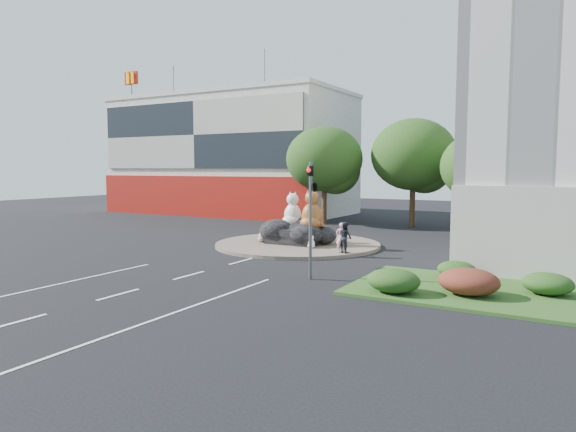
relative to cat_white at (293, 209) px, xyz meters
The scene contains 22 objects.
ground 10.65m from the cat_white, 86.88° to the right, with size 120.00×120.00×0.00m, color black.
roundabout_island 2.22m from the cat_white, 35.28° to the right, with size 10.00×10.00×0.20m, color brown.
rock_plinth 1.70m from the cat_white, 35.28° to the right, with size 3.20×2.60×0.90m, color black, non-canonical shape.
shophouse_block 25.03m from the cat_white, 134.87° to the left, with size 25.20×12.30×17.40m.
grass_verge 14.74m from the cat_white, 30.50° to the right, with size 10.00×6.00×0.12m, color #284C19.
tree_left 12.51m from the cat_white, 106.09° to the left, with size 6.46×6.46×8.27m.
tree_mid 14.53m from the cat_white, 75.09° to the left, with size 6.84×6.84×8.76m.
tree_right 13.86m from the cat_white, 45.07° to the left, with size 5.70×5.70×7.30m.
hedge_near_green 13.51m from the cat_white, 44.50° to the right, with size 2.00×1.60×0.90m, color #1D3D13.
hedge_red 14.79m from the cat_white, 34.85° to the right, with size 2.20×1.76×0.99m, color #542516.
hedge_mid_green 16.21m from the cat_white, 25.35° to the right, with size 1.80×1.44×0.81m, color #1D3D13.
hedge_back_green 12.52m from the cat_white, 26.85° to the right, with size 1.60×1.28×0.72m, color #1D3D13.
traffic_light 10.23m from the cat_white, 56.02° to the right, with size 0.44×1.24×5.00m.
street_lamp 13.80m from the cat_white, 10.17° to the right, with size 2.34×0.22×8.06m.
cat_white is the anchor object (origin of this frame).
cat_tabby 1.77m from the cat_white, 20.27° to the right, with size 1.44×1.25×2.39m, color #AA5F23, non-canonical shape.
kitten_calico 2.41m from the cat_white, 142.78° to the right, with size 0.60×0.52×1.00m, color white, non-canonical shape.
kitten_white 3.34m from the cat_white, 39.13° to the right, with size 0.45×0.39×0.75m, color white, non-canonical shape.
pedestrian_pink 5.16m from the cat_white, 29.24° to the right, with size 0.60×0.39×1.63m, color pink.
pedestrian_dark 5.28m from the cat_white, 27.59° to the right, with size 0.82×0.64×1.69m, color black.
parked_car 20.62m from the cat_white, 142.48° to the left, with size 1.41×4.05×1.34m, color #9D9FA5.
litter_bin 12.79m from the cat_white, 44.71° to the right, with size 0.56×0.56×0.75m, color black.
Camera 1 is at (14.91, -17.23, 4.72)m, focal length 32.00 mm.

